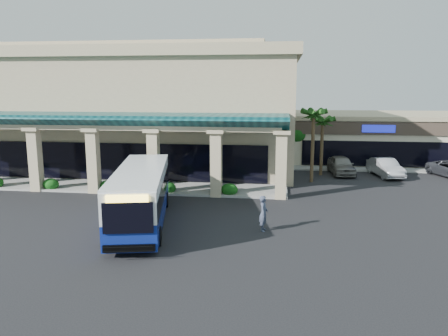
% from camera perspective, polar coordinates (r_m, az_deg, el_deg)
% --- Properties ---
extents(ground, '(110.00, 110.00, 0.00)m').
position_cam_1_polar(ground, '(26.32, -5.94, -6.35)').
color(ground, black).
extents(main_building, '(30.80, 14.80, 11.35)m').
position_cam_1_polar(main_building, '(42.86, -11.64, 7.69)').
color(main_building, tan).
rests_on(main_building, ground).
extents(arcade, '(30.00, 6.20, 5.70)m').
position_cam_1_polar(arcade, '(34.58, -16.41, 2.16)').
color(arcade, '#09363B').
rests_on(arcade, ground).
extents(strip_mall, '(22.50, 12.50, 4.90)m').
position_cam_1_polar(strip_mall, '(50.23, 21.35, 3.87)').
color(strip_mall, beige).
rests_on(strip_mall, ground).
extents(palm_0, '(2.40, 2.40, 6.60)m').
position_cam_1_polar(palm_0, '(35.84, 11.52, 3.38)').
color(palm_0, '#163C10').
rests_on(palm_0, ground).
extents(palm_1, '(2.40, 2.40, 5.80)m').
position_cam_1_polar(palm_1, '(38.94, 12.67, 3.29)').
color(palm_1, '#163C10').
rests_on(palm_1, ground).
extents(broadleaf_tree, '(2.60, 2.60, 4.81)m').
position_cam_1_polar(broadleaf_tree, '(43.83, 9.46, 3.52)').
color(broadleaf_tree, '#10450F').
rests_on(broadleaf_tree, ground).
extents(transit_bus, '(4.89, 11.54, 3.14)m').
position_cam_1_polar(transit_bus, '(25.00, -10.76, -3.64)').
color(transit_bus, navy).
rests_on(transit_bus, ground).
extents(pedestrian, '(0.51, 0.73, 1.93)m').
position_cam_1_polar(pedestrian, '(23.54, 5.18, -5.92)').
color(pedestrian, '#3B4357').
rests_on(pedestrian, ground).
extents(car_silver, '(2.31, 4.94, 1.64)m').
position_cam_1_polar(car_silver, '(40.10, 15.04, 0.38)').
color(car_silver, gray).
rests_on(car_silver, ground).
extents(car_white, '(2.53, 4.95, 1.56)m').
position_cam_1_polar(car_white, '(40.28, 20.33, 0.07)').
color(car_white, '#AAA9AD').
rests_on(car_white, ground).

